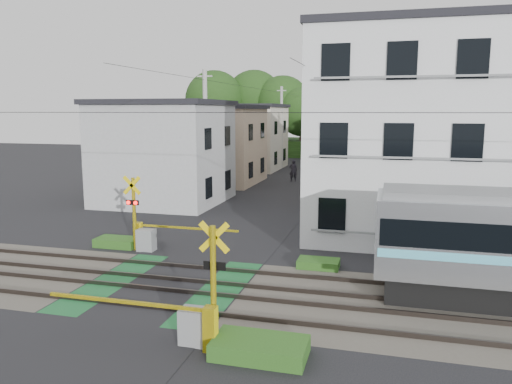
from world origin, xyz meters
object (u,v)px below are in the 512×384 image
(crossing_signal_far, at_px, (145,233))
(apartment_block, at_px, (426,133))
(crossing_signal_near, at_px, (197,317))
(pedestrian, at_px, (293,171))

(crossing_signal_far, distance_m, apartment_block, 13.14)
(apartment_block, bearing_deg, crossing_signal_near, -114.22)
(crossing_signal_far, height_order, apartment_block, apartment_block)
(apartment_block, relative_size, pedestrian, 5.68)
(crossing_signal_far, relative_size, apartment_block, 0.46)
(crossing_signal_far, bearing_deg, crossing_signal_near, -54.71)
(apartment_block, height_order, pedestrian, apartment_block)
(apartment_block, distance_m, pedestrian, 18.30)
(crossing_signal_far, relative_size, pedestrian, 2.64)
(apartment_block, bearing_deg, crossing_signal_far, -152.22)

